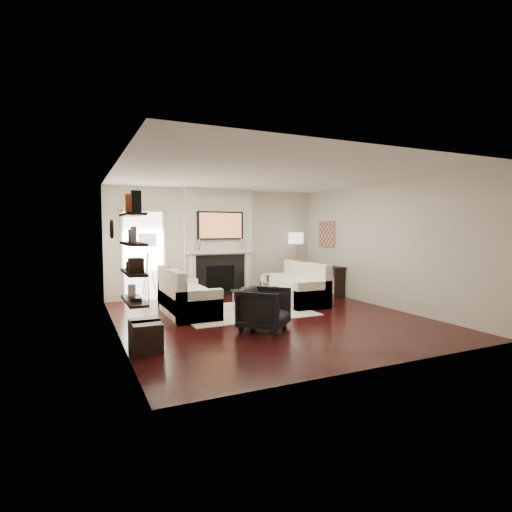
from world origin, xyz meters
name	(u,v)px	position (x,y,z in m)	size (l,w,h in m)	color
room_envelope	(269,247)	(0.00, 0.00, 1.35)	(6.00, 6.00, 6.00)	black
chimney_breast	(218,243)	(0.00, 2.88, 1.35)	(1.80, 0.25, 2.70)	silver
fireplace_surround	(220,275)	(0.00, 2.74, 0.52)	(1.30, 0.02, 1.04)	black
firebox	(221,278)	(0.00, 2.73, 0.45)	(0.75, 0.02, 0.65)	black
mantel_pilaster_l	(193,276)	(-0.72, 2.71, 0.55)	(0.12, 0.08, 1.10)	white
mantel_pilaster_r	(247,273)	(0.72, 2.71, 0.55)	(0.12, 0.08, 1.10)	white
mantel_shelf	(221,252)	(0.00, 2.69, 1.12)	(1.70, 0.18, 0.07)	white
tv_body	(220,226)	(0.00, 2.71, 1.78)	(1.20, 0.06, 0.70)	black
tv_screen	(221,226)	(0.00, 2.68, 1.78)	(1.10, 0.01, 0.62)	#BF723F
candlestick_l_tall	(200,245)	(-0.55, 2.70, 1.30)	(0.04, 0.04, 0.30)	silver
candlestick_l_short	(194,246)	(-0.68, 2.70, 1.27)	(0.04, 0.04, 0.24)	silver
candlestick_r_tall	(241,244)	(0.55, 2.70, 1.30)	(0.04, 0.04, 0.30)	silver
candlestick_r_short	(246,245)	(0.68, 2.70, 1.27)	(0.04, 0.04, 0.24)	silver
hallway_panel	(143,256)	(-1.85, 2.98, 1.05)	(0.90, 0.02, 2.10)	white
door_trim_l	(122,257)	(-2.33, 2.96, 1.05)	(0.06, 0.06, 2.16)	white
door_trim_r	(164,256)	(-1.37, 2.96, 1.05)	(0.06, 0.06, 2.16)	white
door_trim_top	(143,210)	(-1.85, 2.96, 2.13)	(1.02, 0.06, 0.06)	white
rug	(244,311)	(-0.21, 0.75, 0.01)	(2.60, 2.00, 0.01)	beige
loveseat_left_base	(188,304)	(-1.32, 0.99, 0.21)	(0.85, 1.80, 0.42)	white
loveseat_left_back	(171,289)	(-1.65, 0.99, 0.53)	(0.18, 1.80, 0.80)	white
loveseat_left_arm_n	(200,306)	(-1.32, 0.18, 0.30)	(0.85, 0.18, 0.60)	white
loveseat_left_arm_s	(178,293)	(-1.32, 1.80, 0.30)	(0.85, 0.18, 0.60)	white
loveseat_left_cushion	(190,291)	(-1.27, 0.99, 0.47)	(0.63, 1.44, 0.10)	white
pillow_left_orange	(168,277)	(-1.65, 1.29, 0.73)	(0.10, 0.42, 0.42)	#B34716
pillow_left_charcoal	(175,281)	(-1.65, 0.69, 0.72)	(0.10, 0.40, 0.40)	black
loveseat_right_base	(294,294)	(1.19, 1.12, 0.21)	(0.85, 1.80, 0.42)	white
loveseat_right_back	(306,279)	(1.53, 1.12, 0.53)	(0.18, 1.80, 0.80)	white
loveseat_right_arm_n	(313,295)	(1.19, 0.31, 0.30)	(0.85, 0.18, 0.60)	white
loveseat_right_arm_s	(277,285)	(1.19, 1.93, 0.30)	(0.85, 0.18, 0.60)	white
loveseat_right_cushion	(292,283)	(1.14, 1.12, 0.47)	(0.63, 1.44, 0.10)	white
pillow_right_orange	(300,269)	(1.53, 1.42, 0.73)	(0.10, 0.42, 0.42)	#B34716
pillow_right_charcoal	(313,272)	(1.53, 0.82, 0.72)	(0.10, 0.40, 0.40)	black
coffee_table	(259,290)	(0.18, 0.84, 0.40)	(1.10, 0.55, 0.04)	black
coffee_leg_nw	(241,304)	(-0.32, 0.62, 0.19)	(0.02, 0.02, 0.38)	silver
coffee_leg_ne	(285,300)	(0.68, 0.62, 0.19)	(0.02, 0.02, 0.38)	silver
coffee_leg_sw	(233,300)	(-0.32, 1.06, 0.19)	(0.02, 0.02, 0.38)	silver
coffee_leg_se	(275,297)	(0.68, 1.06, 0.19)	(0.02, 0.02, 0.38)	silver
hurricane_glass	(265,282)	(0.33, 0.84, 0.56)	(0.18, 0.18, 0.32)	white
hurricane_candle	(265,285)	(0.33, 0.84, 0.50)	(0.10, 0.10, 0.15)	white
copper_bowl	(248,289)	(-0.07, 0.84, 0.45)	(0.31, 0.31, 0.05)	#B8591E
armchair	(264,307)	(-0.46, -0.72, 0.39)	(0.75, 0.70, 0.77)	black
lamp_left_post	(148,278)	(-1.85, 2.40, 0.60)	(0.02, 0.02, 1.20)	silver
lamp_left_shade	(147,240)	(-1.85, 2.40, 1.45)	(0.40, 0.40, 0.30)	white
lamp_left_leg_a	(153,277)	(-1.74, 2.40, 0.60)	(0.02, 0.02, 1.25)	silver
lamp_left_leg_b	(145,277)	(-1.91, 2.49, 0.60)	(0.02, 0.02, 1.25)	silver
lamp_left_leg_c	(146,278)	(-1.91, 2.30, 0.60)	(0.02, 0.02, 1.25)	silver
lamp_right_post	(296,270)	(2.05, 2.49, 0.60)	(0.02, 0.02, 1.20)	silver
lamp_right_shade	(296,238)	(2.05, 2.49, 1.45)	(0.40, 0.40, 0.30)	white
lamp_right_leg_a	(299,270)	(2.16, 2.49, 0.60)	(0.02, 0.02, 1.25)	silver
lamp_right_leg_b	(292,269)	(2.00, 2.59, 0.60)	(0.02, 0.02, 1.25)	silver
lamp_right_leg_c	(296,270)	(1.99, 2.40, 0.60)	(0.02, 0.02, 1.25)	silver
console_top	(327,266)	(2.57, 1.80, 0.73)	(0.35, 1.20, 0.04)	black
console_leg_n	(340,283)	(2.57, 1.25, 0.35)	(0.30, 0.04, 0.71)	black
console_leg_s	(315,278)	(2.57, 2.35, 0.35)	(0.30, 0.04, 0.71)	black
wall_art	(327,234)	(2.73, 2.05, 1.55)	(0.03, 0.70, 0.70)	#AB6755
shelf_bottom	(134,301)	(-2.62, -1.00, 0.70)	(0.25, 1.00, 0.04)	black
shelf_lower	(134,272)	(-2.62, -1.00, 1.10)	(0.25, 1.00, 0.04)	black
shelf_upper	(133,244)	(-2.62, -1.00, 1.50)	(0.25, 1.00, 0.04)	black
shelf_top	(132,215)	(-2.62, -1.00, 1.90)	(0.25, 1.00, 0.04)	black
decor_magfile_a	(136,202)	(-2.62, -1.37, 2.06)	(0.12, 0.10, 0.28)	black
decor_magfile_b	(130,204)	(-2.62, -0.78, 2.06)	(0.12, 0.10, 0.28)	#B34716
decor_frame_a	(134,235)	(-2.62, -1.08, 1.63)	(0.04, 0.30, 0.22)	white
decor_frame_b	(130,236)	(-2.62, -0.75, 1.61)	(0.04, 0.22, 0.18)	black
decor_wine_rack	(136,265)	(-2.62, -1.24, 1.22)	(0.18, 0.25, 0.20)	black
decor_box_small	(132,266)	(-2.62, -0.81, 1.18)	(0.15, 0.12, 0.12)	black
decor_books	(135,299)	(-2.62, -1.12, 0.74)	(0.14, 0.20, 0.05)	black
decor_box_tall	(132,291)	(-2.62, -0.77, 0.81)	(0.10, 0.10, 0.18)	white
clock_rim	(112,229)	(-2.73, 0.90, 1.70)	(0.34, 0.34, 0.04)	black
clock_face	(113,229)	(-2.71, 0.90, 1.70)	(0.29, 0.29, 0.01)	white
ottoman_near	(145,333)	(-2.47, -0.91, 0.20)	(0.40, 0.40, 0.40)	black
ottoman_far	(147,337)	(-2.47, -1.12, 0.20)	(0.40, 0.40, 0.40)	black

